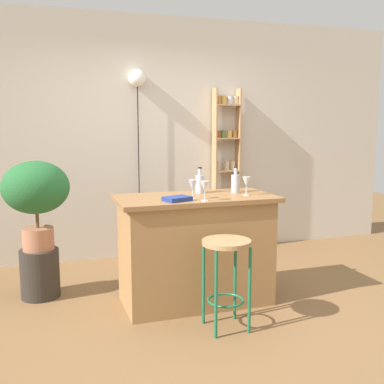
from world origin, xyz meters
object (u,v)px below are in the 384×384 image
Objects in this scene: bottle_vinegar at (235,183)px; bottle_olive_oil at (200,183)px; potted_plant at (36,192)px; cookbook at (177,199)px; bar_stool at (226,262)px; wine_glass_right at (205,187)px; spice_shelf at (226,164)px; pendant_globe_light at (137,82)px; plant_stool at (40,273)px; wine_glass_left at (193,185)px; wine_glass_center at (246,182)px.

bottle_vinegar reaches higher than bottle_olive_oil.
potted_plant is 1.32m from cookbook.
bar_stool is 0.87× the size of potted_plant.
spice_shelf is at bearing 62.48° from wine_glass_right.
plant_stool is at bearing -139.15° from pendant_globe_light.
potted_plant is 1.43m from wine_glass_left.
bottle_vinegar is 1.85m from pendant_globe_light.
wine_glass_center is (0.39, 0.50, 0.54)m from bar_stool.
bottle_vinegar is 1.45× the size of wine_glass_center.
bottle_vinegar is 0.33m from bottle_olive_oil.
wine_glass_center is at bearing -12.53° from cookbook.
bar_stool is at bearing -40.16° from potted_plant.
pendant_globe_light is at bearing 95.86° from bar_stool.
bottle_vinegar is (1.73, -0.46, 0.07)m from potted_plant.
wine_glass_left is at bearing -120.75° from spice_shelf.
wine_glass_left reaches higher than cookbook.
spice_shelf is at bearing 73.57° from wine_glass_center.
wine_glass_right is at bearing -58.77° from wine_glass_left.
bottle_vinegar is at bearing -14.75° from potted_plant.
plant_stool is at bearing 148.06° from wine_glass_right.
plant_stool is 2.72× the size of wine_glass_center.
potted_plant is (-2.22, -0.95, -0.10)m from spice_shelf.
wine_glass_left is 1.00× the size of wine_glass_right.
spice_shelf is at bearing 23.22° from plant_stool.
pendant_globe_light is at bearing 110.48° from wine_glass_center.
bar_stool is 2.33m from spice_shelf.
bottle_vinegar is (1.73, -0.46, 0.82)m from plant_stool.
bottle_vinegar reaches higher than plant_stool.
wine_glass_right is at bearing -140.23° from bottle_vinegar.
bottle_olive_oil is (-0.32, 0.07, -0.00)m from bottle_vinegar.
cookbook is (-1.13, -1.68, -0.10)m from spice_shelf.
wine_glass_left is at bearing -153.39° from bottle_vinegar.
pendant_globe_light is (-1.08, 0.03, 0.97)m from spice_shelf.
bottle_vinegar is at bearing 39.77° from wine_glass_right.
bar_stool is 3.00× the size of bottle_olive_oil.
wine_glass_left is at bearing 121.23° from wine_glass_right.
wine_glass_left is at bearing -86.75° from pendant_globe_light.
bottle_vinegar is (-0.49, -1.41, -0.03)m from spice_shelf.
pendant_globe_light is at bearing 93.25° from wine_glass_left.
spice_shelf is 1.56m from bottle_olive_oil.
plant_stool is at bearing -156.78° from spice_shelf.
plant_stool is 1.68m from bottle_olive_oil.
cookbook is at bearing -33.77° from potted_plant.
bottle_olive_oil is 1.12× the size of cookbook.
potted_plant is at bearing -156.78° from spice_shelf.
wine_glass_left is at bearing -8.83° from cookbook.
wine_glass_center is (0.51, 0.06, 0.00)m from wine_glass_left.
cookbook is (1.09, -0.73, -0.00)m from potted_plant.
wine_glass_center is at bearing -20.28° from plant_stool.
pendant_globe_light is (-0.59, 1.44, 1.00)m from bottle_vinegar.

